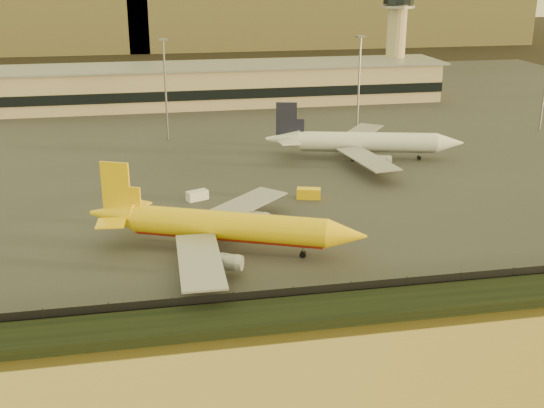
{
  "coord_description": "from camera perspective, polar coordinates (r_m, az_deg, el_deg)",
  "views": [
    {
      "loc": [
        -16.35,
        -92.58,
        43.15
      ],
      "look_at": [
        3.99,
        12.0,
        5.38
      ],
      "focal_mm": 45.0,
      "sensor_mm": 36.0,
      "label": 1
    }
  ],
  "objects": [
    {
      "name": "gse_vehicle_yellow",
      "position": [
        131.43,
        3.08,
        0.89
      ],
      "size": [
        4.9,
        3.21,
        2.03
      ],
      "primitive_type": "cube",
      "rotation": [
        0.0,
        0.0,
        -0.28
      ],
      "color": "yellow",
      "rests_on": "tarmac"
    },
    {
      "name": "embankment",
      "position": [
        88.21,
        1.06,
        -9.25
      ],
      "size": [
        320.0,
        7.0,
        1.4
      ],
      "primitive_type": "cube",
      "color": "black",
      "rests_on": "ground"
    },
    {
      "name": "tarmac",
      "position": [
        193.15,
        -5.91,
        6.54
      ],
      "size": [
        320.0,
        220.0,
        0.2
      ],
      "primitive_type": "cube",
      "color": "#2D2D2D",
      "rests_on": "ground"
    },
    {
      "name": "ground",
      "position": [
        103.44,
        -0.91,
        -5.14
      ],
      "size": [
        900.0,
        900.0,
        0.0
      ],
      "primitive_type": "plane",
      "color": "black",
      "rests_on": "ground"
    },
    {
      "name": "apron_light_masts",
      "position": [
        172.68,
        -0.41,
        10.38
      ],
      "size": [
        152.2,
        12.2,
        25.4
      ],
      "color": "slate",
      "rests_on": "tarmac"
    },
    {
      "name": "terminal_building",
      "position": [
        221.24,
        -10.53,
        9.6
      ],
      "size": [
        202.0,
        25.0,
        12.6
      ],
      "color": "tan",
      "rests_on": "tarmac"
    },
    {
      "name": "perimeter_fence",
      "position": [
        91.39,
        0.54,
        -7.73
      ],
      "size": [
        300.0,
        0.05,
        2.2
      ],
      "primitive_type": "cube",
      "color": "black",
      "rests_on": "tarmac"
    },
    {
      "name": "control_tower",
      "position": [
        240.64,
        10.38,
        14.09
      ],
      "size": [
        11.2,
        11.2,
        35.5
      ],
      "color": "tan",
      "rests_on": "tarmac"
    },
    {
      "name": "white_narrowbody_jet",
      "position": [
        158.84,
        7.69,
        5.11
      ],
      "size": [
        44.99,
        43.06,
        13.07
      ],
      "rotation": [
        0.0,
        0.0,
        -0.25
      ],
      "color": "silver",
      "rests_on": "tarmac"
    },
    {
      "name": "dhl_cargo_jet",
      "position": [
        106.84,
        -4.07,
        -1.9
      ],
      "size": [
        42.94,
        40.65,
        13.44
      ],
      "rotation": [
        0.0,
        0.0,
        -0.4
      ],
      "color": "yellow",
      "rests_on": "tarmac"
    },
    {
      "name": "gse_vehicle_white",
      "position": [
        131.25,
        -6.27,
        0.72
      ],
      "size": [
        4.47,
        3.3,
        1.83
      ],
      "primitive_type": "cube",
      "rotation": [
        0.0,
        0.0,
        0.41
      ],
      "color": "silver",
      "rests_on": "tarmac"
    }
  ]
}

